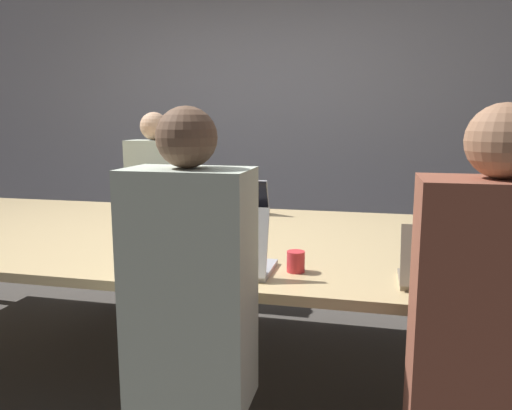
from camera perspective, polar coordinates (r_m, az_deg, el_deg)
The scene contains 14 objects.
ground_plane at distance 2.99m, azimuth -8.37°, elevation -17.79°, with size 24.00×24.00×0.00m, color #4C4742.
curtain_wall at distance 4.82m, azimuth 1.15°, elevation 10.00°, with size 12.00×0.06×2.80m.
conference_table at distance 2.73m, azimuth -8.75°, elevation -4.03°, with size 4.44×1.66×0.77m.
laptop_near_right at distance 1.93m, azimuth 21.00°, elevation -6.96°, with size 0.33×0.23×0.23m.
person_near_right at distance 1.57m, azimuth 24.68°, elevation -17.29°, with size 0.40×0.24×1.42m.
laptop_far_midleft at distance 3.50m, azimuth -12.45°, elevation 0.66°, with size 0.31×0.22×0.21m.
person_far_midleft at distance 3.89m, azimuth -11.26°, elevation -0.54°, with size 0.40×0.24×1.43m.
cup_far_midleft at distance 3.40m, azimuth -8.91°, elevation 0.18°, with size 0.09×0.09×0.09m.
laptop_near_midright at distance 1.97m, azimuth -3.00°, elevation -5.66°, with size 0.32×0.27×0.28m.
person_near_midright at distance 1.71m, azimuth -7.44°, elevation -14.22°, with size 0.40×0.24×1.42m.
cup_near_midright at distance 2.00m, azimuth 4.57°, elevation -6.46°, with size 0.07×0.07×0.08m.
laptop_far_center at distance 3.20m, azimuth -1.70°, elevation 0.08°, with size 0.34×0.23×0.22m.
cup_far_center at distance 3.25m, azimuth -5.86°, elevation -0.06°, with size 0.09×0.09×0.10m.
stapler at distance 2.48m, azimuth -8.41°, elevation -3.76°, with size 0.06×0.15×0.05m.
Camera 1 is at (1.00, -2.46, 1.37)m, focal length 35.00 mm.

